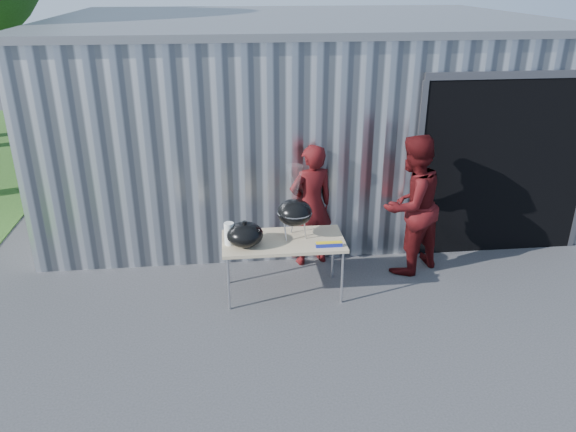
{
  "coord_description": "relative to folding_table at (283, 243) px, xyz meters",
  "views": [
    {
      "loc": [
        -0.5,
        -5.37,
        3.76
      ],
      "look_at": [
        0.18,
        0.85,
        1.05
      ],
      "focal_mm": 35.0,
      "sensor_mm": 36.0,
      "label": 1
    }
  ],
  "objects": [
    {
      "name": "white_tub",
      "position": [
        -0.55,
        0.19,
        0.09
      ],
      "size": [
        0.2,
        0.15,
        0.1
      ],
      "primitive_type": "cube",
      "color": "white",
      "rests_on": "folding_table"
    },
    {
      "name": "paper_towels",
      "position": [
        -0.66,
        -0.05,
        0.18
      ],
      "size": [
        0.12,
        0.12,
        0.28
      ],
      "primitive_type": "cylinder",
      "color": "white",
      "rests_on": "folding_table"
    },
    {
      "name": "building",
      "position": [
        0.8,
        3.78,
        0.83
      ],
      "size": [
        8.2,
        6.2,
        3.1
      ],
      "color": "silver",
      "rests_on": "ground"
    },
    {
      "name": "person_cook",
      "position": [
        0.46,
        0.8,
        0.15
      ],
      "size": [
        0.71,
        0.56,
        1.72
      ],
      "primitive_type": "imported",
      "rotation": [
        0.0,
        0.0,
        3.41
      ],
      "color": "#450C0E",
      "rests_on": "ground"
    },
    {
      "name": "ground",
      "position": [
        -0.12,
        -0.81,
        -0.71
      ],
      "size": [
        80.0,
        80.0,
        0.0
      ],
      "primitive_type": "plane",
      "color": "#38383B"
    },
    {
      "name": "grill_lid",
      "position": [
        -0.47,
        -0.1,
        0.18
      ],
      "size": [
        0.44,
        0.44,
        0.32
      ],
      "color": "black",
      "rests_on": "folding_table"
    },
    {
      "name": "kettle_grill",
      "position": [
        0.15,
        0.05,
        0.46
      ],
      "size": [
        0.44,
        0.44,
        0.94
      ],
      "color": "black",
      "rests_on": "folding_table"
    },
    {
      "name": "foil_box",
      "position": [
        0.53,
        -0.25,
        0.07
      ],
      "size": [
        0.32,
        0.05,
        0.06
      ],
      "color": "navy",
      "rests_on": "folding_table"
    },
    {
      "name": "folding_table",
      "position": [
        0.0,
        0.0,
        0.0
      ],
      "size": [
        1.5,
        0.75,
        0.75
      ],
      "color": "tan",
      "rests_on": "ground"
    },
    {
      "name": "person_bystander",
      "position": [
        1.74,
        0.45,
        0.24
      ],
      "size": [
        1.16,
        1.09,
        1.9
      ],
      "primitive_type": "imported",
      "rotation": [
        0.0,
        0.0,
        3.67
      ],
      "color": "#450C0E",
      "rests_on": "ground"
    }
  ]
}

